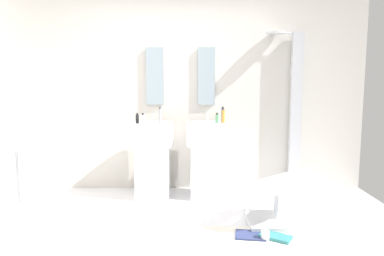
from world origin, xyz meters
The scene contains 19 objects.
ground_plane centered at (0.00, 0.00, -0.02)m, with size 4.80×3.60×0.04m, color silver.
rear_partition centered at (0.00, 1.65, 1.30)m, with size 4.80×0.10×2.60m, color beige.
pedestal_sink_left centered at (-0.33, 1.23, 0.52)m, with size 0.51×0.51×1.03m.
pedestal_sink_right centered at (0.33, 1.23, 0.52)m, with size 0.51×0.51×1.03m.
vanity_mirror_left centered at (-0.33, 1.58, 1.50)m, with size 0.22×0.03×0.74m, color #8C9EA8.
vanity_mirror_right centered at (0.33, 1.58, 1.50)m, with size 0.22×0.03×0.74m, color #8C9EA8.
shower_column centered at (1.48, 1.53, 1.08)m, with size 0.49×0.24×2.05m.
lounge_chair centered at (0.99, 0.34, 0.35)m, with size 1.09×1.09×0.65m.
towel_rack centered at (-1.44, 0.36, 0.63)m, with size 0.37×0.22×0.95m.
area_rug centered at (0.66, -0.11, 0.01)m, with size 1.14×0.75×0.01m, color white.
magazine_teal centered at (0.91, -0.01, 0.02)m, with size 0.28×0.15×0.03m, color teal.
magazine_navy centered at (0.69, 0.04, 0.02)m, with size 0.28×0.21×0.02m, color navy.
coffee_mug centered at (0.81, -0.04, 0.05)m, with size 0.08×0.08×0.08m, color white.
soap_bottle_black centered at (-0.51, 1.17, 0.98)m, with size 0.04×0.04×0.13m.
soap_bottle_blue centered at (0.52, 1.28, 1.02)m, with size 0.04×0.04×0.19m.
soap_bottle_grey centered at (-0.23, 1.14, 1.02)m, with size 0.04×0.04×0.19m.
soap_bottle_green centered at (0.45, 1.16, 0.98)m, with size 0.04×0.04×0.13m.
soap_bottle_white centered at (-0.44, 1.12, 0.98)m, with size 0.05×0.05×0.12m.
soap_bottle_amber centered at (0.52, 1.20, 1.01)m, with size 0.04×0.04×0.18m.
Camera 1 is at (0.15, -3.12, 1.42)m, focal length 33.64 mm.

